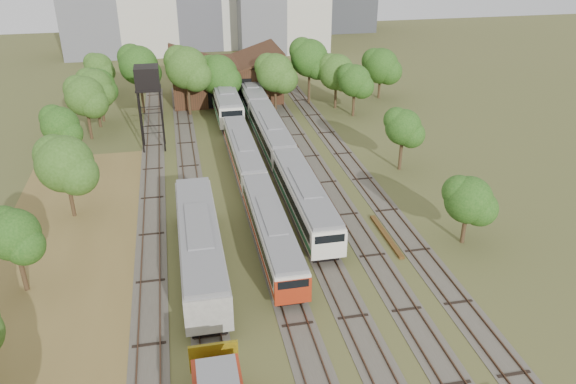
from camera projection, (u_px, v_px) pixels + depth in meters
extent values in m
plane|color=#475123|center=(338.00, 353.00, 36.24)|extent=(240.00, 240.00, 0.00)
cube|color=brown|center=(64.00, 311.00, 39.96)|extent=(14.00, 60.00, 0.04)
cube|color=#4C473D|center=(152.00, 198.00, 55.97)|extent=(2.60, 80.00, 0.06)
cube|color=#472D1E|center=(145.00, 198.00, 55.80)|extent=(0.08, 80.00, 0.14)
cube|color=#472D1E|center=(159.00, 197.00, 56.06)|extent=(0.08, 80.00, 0.14)
cube|color=#4C473D|center=(193.00, 194.00, 56.70)|extent=(2.60, 80.00, 0.06)
cube|color=#472D1E|center=(185.00, 194.00, 56.53)|extent=(0.08, 80.00, 0.14)
cube|color=#472D1E|center=(200.00, 193.00, 56.80)|extent=(0.08, 80.00, 0.14)
cube|color=#4C473D|center=(251.00, 189.00, 57.80)|extent=(2.60, 80.00, 0.06)
cube|color=#472D1E|center=(244.00, 189.00, 57.63)|extent=(0.08, 80.00, 0.14)
cube|color=#472D1E|center=(258.00, 188.00, 57.89)|extent=(0.08, 80.00, 0.14)
cube|color=#4C473D|center=(289.00, 186.00, 58.53)|extent=(2.60, 80.00, 0.06)
cube|color=#472D1E|center=(283.00, 185.00, 58.36)|extent=(0.08, 80.00, 0.14)
cube|color=#472D1E|center=(296.00, 184.00, 58.62)|extent=(0.08, 80.00, 0.14)
cube|color=#4C473D|center=(326.00, 182.00, 59.26)|extent=(2.60, 80.00, 0.06)
cube|color=#472D1E|center=(320.00, 182.00, 59.09)|extent=(0.08, 80.00, 0.14)
cube|color=#472D1E|center=(333.00, 181.00, 59.35)|extent=(0.08, 80.00, 0.14)
cube|color=#4C473D|center=(362.00, 179.00, 59.99)|extent=(2.60, 80.00, 0.06)
cube|color=#472D1E|center=(356.00, 179.00, 59.82)|extent=(0.08, 80.00, 0.14)
cube|color=#472D1E|center=(369.00, 178.00, 60.08)|extent=(0.08, 80.00, 0.14)
cube|color=black|center=(272.00, 246.00, 47.28)|extent=(1.98, 15.64, 0.72)
cube|color=silver|center=(271.00, 230.00, 46.62)|extent=(2.61, 17.00, 2.25)
cube|color=black|center=(271.00, 228.00, 46.50)|extent=(2.67, 15.64, 0.77)
cube|color=slate|center=(271.00, 217.00, 46.05)|extent=(2.40, 16.66, 0.32)
cube|color=#982810|center=(272.00, 237.00, 46.90)|extent=(2.67, 16.66, 0.41)
cube|color=#982810|center=(293.00, 291.00, 39.25)|extent=(2.65, 0.25, 2.03)
cube|color=black|center=(244.00, 165.00, 62.64)|extent=(1.98, 15.64, 0.72)
cube|color=silver|center=(243.00, 152.00, 61.98)|extent=(2.61, 17.00, 2.25)
cube|color=black|center=(243.00, 150.00, 61.86)|extent=(2.67, 15.64, 0.77)
cube|color=slate|center=(243.00, 141.00, 61.41)|extent=(2.40, 16.66, 0.32)
cube|color=#982810|center=(244.00, 158.00, 62.26)|extent=(2.67, 16.66, 0.41)
cube|color=black|center=(304.00, 213.00, 52.36)|extent=(2.17, 15.64, 0.79)
cube|color=silver|center=(305.00, 198.00, 51.64)|extent=(2.86, 17.00, 2.47)
cube|color=black|center=(305.00, 195.00, 51.51)|extent=(2.92, 15.64, 0.84)
cube|color=slate|center=(305.00, 184.00, 51.02)|extent=(2.63, 16.66, 0.35)
cube|color=#186132|center=(304.00, 204.00, 51.95)|extent=(2.92, 16.66, 0.44)
cube|color=silver|center=(329.00, 246.00, 44.28)|extent=(2.90, 0.25, 2.22)
cube|color=black|center=(271.00, 146.00, 67.72)|extent=(2.17, 15.64, 0.79)
cube|color=silver|center=(271.00, 133.00, 67.00)|extent=(2.86, 17.00, 2.47)
cube|color=black|center=(271.00, 131.00, 66.87)|extent=(2.92, 15.64, 0.84)
cube|color=slate|center=(271.00, 122.00, 66.37)|extent=(2.63, 16.66, 0.35)
cube|color=#186132|center=(271.00, 138.00, 67.31)|extent=(2.92, 16.66, 0.44)
cube|color=black|center=(250.00, 103.00, 83.08)|extent=(2.17, 15.64, 0.79)
cube|color=silver|center=(250.00, 92.00, 82.36)|extent=(2.86, 17.00, 2.47)
cube|color=black|center=(250.00, 90.00, 82.23)|extent=(2.92, 15.64, 0.84)
cube|color=slate|center=(250.00, 83.00, 81.73)|extent=(2.63, 16.66, 0.35)
cube|color=#186132|center=(250.00, 97.00, 82.66)|extent=(2.92, 16.66, 0.44)
cube|color=black|center=(226.00, 113.00, 78.84)|extent=(2.40, 14.72, 0.87)
cube|color=silver|center=(226.00, 100.00, 78.04)|extent=(3.17, 16.00, 2.73)
cube|color=black|center=(225.00, 98.00, 77.90)|extent=(3.23, 14.72, 0.93)
cube|color=slate|center=(225.00, 89.00, 77.35)|extent=(2.91, 15.68, 0.39)
cube|color=#186132|center=(226.00, 106.00, 78.38)|extent=(3.23, 15.68, 0.49)
cube|color=silver|center=(232.00, 120.00, 71.12)|extent=(3.21, 0.25, 2.46)
cube|color=gold|center=(214.00, 357.00, 33.44)|extent=(2.93, 0.20, 1.96)
cube|color=slate|center=(218.00, 382.00, 29.15)|extent=(2.17, 3.60, 0.22)
cube|color=black|center=(201.00, 264.00, 44.63)|extent=(2.39, 16.56, 0.87)
cube|color=gray|center=(200.00, 245.00, 43.84)|extent=(3.14, 18.00, 2.71)
cube|color=black|center=(200.00, 241.00, 43.69)|extent=(3.20, 16.56, 0.92)
cube|color=slate|center=(198.00, 228.00, 43.15)|extent=(2.89, 17.64, 0.39)
cylinder|color=black|center=(141.00, 124.00, 65.08)|extent=(0.18, 0.18, 7.32)
cylinder|color=black|center=(162.00, 122.00, 65.53)|extent=(0.18, 0.18, 7.32)
cylinder|color=black|center=(141.00, 117.00, 67.25)|extent=(0.18, 0.18, 7.32)
cylinder|color=black|center=(162.00, 116.00, 67.70)|extent=(0.18, 0.18, 7.32)
cube|color=black|center=(148.00, 88.00, 64.72)|extent=(2.88, 2.88, 0.20)
cube|color=black|center=(147.00, 77.00, 64.13)|extent=(2.74, 2.74, 2.47)
cube|color=brown|center=(386.00, 236.00, 49.17)|extent=(0.45, 7.27, 0.24)
cube|color=#372214|center=(226.00, 80.00, 85.74)|extent=(16.00, 11.00, 5.50)
cube|color=#372214|center=(198.00, 59.00, 83.53)|extent=(8.45, 11.55, 2.96)
cube|color=#372214|center=(251.00, 57.00, 84.99)|extent=(8.45, 11.55, 2.96)
cube|color=black|center=(230.00, 93.00, 81.20)|extent=(6.40, 0.15, 4.12)
cylinder|color=#382616|center=(22.00, 269.00, 41.45)|extent=(0.36, 0.36, 3.81)
sphere|color=#194612|center=(13.00, 235.00, 40.15)|extent=(3.80, 3.80, 3.80)
cylinder|color=#382616|center=(71.00, 196.00, 51.80)|extent=(0.36, 0.36, 4.17)
sphere|color=#194612|center=(65.00, 164.00, 50.37)|extent=(5.17, 5.17, 5.17)
cylinder|color=#382616|center=(65.00, 153.00, 61.06)|extent=(0.36, 0.36, 4.16)
sphere|color=#194612|center=(60.00, 125.00, 59.64)|extent=(4.02, 4.02, 4.02)
cylinder|color=#382616|center=(89.00, 122.00, 69.89)|extent=(0.36, 0.36, 4.37)
sphere|color=#194612|center=(85.00, 96.00, 68.39)|extent=(4.83, 4.83, 4.83)
cylinder|color=#382616|center=(102.00, 107.00, 76.08)|extent=(0.36, 0.36, 3.96)
sphere|color=#194612|center=(99.00, 85.00, 74.72)|extent=(4.34, 4.34, 4.34)
cylinder|color=#382616|center=(101.00, 85.00, 87.02)|extent=(0.36, 0.36, 3.51)
sphere|color=#194612|center=(99.00, 67.00, 85.82)|extent=(4.29, 4.29, 4.29)
cylinder|color=#382616|center=(98.00, 111.00, 73.97)|extent=(0.36, 0.36, 4.28)
sphere|color=#194612|center=(94.00, 87.00, 72.50)|extent=(4.56, 4.56, 4.56)
cylinder|color=#382616|center=(142.00, 94.00, 79.12)|extent=(0.36, 0.36, 5.35)
sphere|color=#194612|center=(139.00, 65.00, 77.29)|extent=(5.34, 5.34, 5.34)
cylinder|color=#382616|center=(189.00, 97.00, 78.22)|extent=(0.36, 0.36, 5.26)
sphere|color=#194612|center=(187.00, 68.00, 76.42)|extent=(5.75, 5.75, 5.75)
cylinder|color=#382616|center=(219.00, 96.00, 80.73)|extent=(0.36, 0.36, 4.00)
sphere|color=#194612|center=(218.00, 75.00, 79.36)|extent=(5.63, 5.63, 5.63)
cylinder|color=#382616|center=(275.00, 95.00, 80.56)|extent=(0.36, 0.36, 4.25)
sphere|color=#194612|center=(275.00, 73.00, 79.11)|extent=(5.39, 5.39, 5.39)
cylinder|color=#382616|center=(309.00, 86.00, 82.90)|extent=(0.36, 0.36, 5.38)
sphere|color=#194612|center=(309.00, 58.00, 81.06)|extent=(5.43, 5.43, 5.43)
cylinder|color=#382616|center=(336.00, 94.00, 81.33)|extent=(0.36, 0.36, 4.17)
sphere|color=#194612|center=(336.00, 72.00, 79.91)|extent=(5.12, 5.12, 5.12)
cylinder|color=#382616|center=(379.00, 86.00, 85.88)|extent=(0.36, 0.36, 3.90)
sphere|color=#194612|center=(381.00, 66.00, 84.55)|extent=(5.30, 5.30, 5.30)
cylinder|color=#382616|center=(464.00, 226.00, 47.77)|extent=(0.36, 0.36, 3.23)
sphere|color=#194612|center=(468.00, 200.00, 46.66)|extent=(4.02, 4.02, 4.02)
cylinder|color=#382616|center=(401.00, 153.00, 61.54)|extent=(0.36, 0.36, 3.89)
sphere|color=#194612|center=(403.00, 127.00, 60.21)|extent=(3.90, 3.90, 3.90)
cylinder|color=#382616|center=(354.00, 102.00, 78.18)|extent=(0.36, 0.36, 3.95)
sphere|color=#194612|center=(355.00, 81.00, 76.83)|extent=(4.42, 4.42, 4.42)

